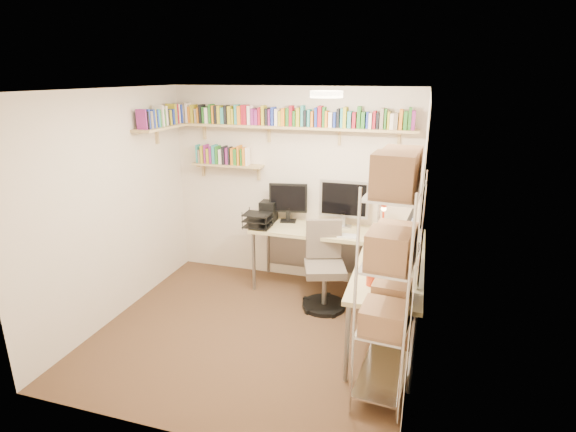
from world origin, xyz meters
name	(u,v)px	position (x,y,z in m)	size (l,w,h in m)	color
ground	(253,332)	(0.00, 0.00, 0.00)	(3.20, 3.20, 0.00)	#41291B
room_shell	(249,192)	(0.00, 0.00, 1.55)	(3.24, 3.04, 2.52)	beige
wall_shelves	(254,126)	(-0.44, 1.30, 2.03)	(3.12, 1.09, 0.80)	tan
corner_desk	(336,239)	(0.70, 0.94, 0.80)	(2.16, 2.11, 1.41)	beige
office_chair	(324,272)	(0.60, 0.80, 0.43)	(0.57, 0.58, 1.02)	black
wire_rack	(392,246)	(1.41, -0.52, 1.34)	(0.47, 0.85, 2.10)	silver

